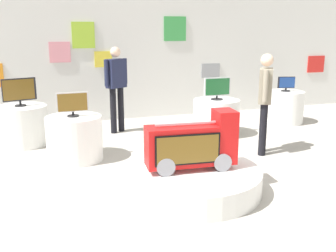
% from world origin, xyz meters
% --- Properties ---
extents(ground_plane, '(30.00, 30.00, 0.00)m').
position_xyz_m(ground_plane, '(0.00, 0.00, 0.00)').
color(ground_plane, '#B2ADA3').
extents(back_wall_display, '(12.13, 0.13, 2.85)m').
position_xyz_m(back_wall_display, '(0.00, 4.24, 1.43)').
color(back_wall_display, silver).
rests_on(back_wall_display, ground).
extents(main_display_pedestal, '(1.78, 1.78, 0.29)m').
position_xyz_m(main_display_pedestal, '(-0.39, -0.11, 0.15)').
color(main_display_pedestal, white).
rests_on(main_display_pedestal, ground).
extents(novelty_firetruck_tv, '(1.15, 0.48, 0.73)m').
position_xyz_m(novelty_firetruck_tv, '(-0.37, -0.12, 0.59)').
color(novelty_firetruck_tv, gray).
rests_on(novelty_firetruck_tv, main_display_pedestal).
extents(display_pedestal_left_rear, '(0.86, 0.86, 0.69)m').
position_xyz_m(display_pedestal_left_rear, '(-1.63, 1.62, 0.35)').
color(display_pedestal_left_rear, white).
rests_on(display_pedestal_left_rear, ground).
extents(tv_on_left_rear, '(0.48, 0.18, 0.37)m').
position_xyz_m(tv_on_left_rear, '(-1.63, 1.62, 0.90)').
color(tv_on_left_rear, black).
rests_on(tv_on_left_rear, display_pedestal_left_rear).
extents(display_pedestal_center_rear, '(0.88, 0.88, 0.69)m').
position_xyz_m(display_pedestal_center_rear, '(1.11, 2.24, 0.35)').
color(display_pedestal_center_rear, white).
rests_on(display_pedestal_center_rear, ground).
extents(tv_on_center_rear, '(0.53, 0.22, 0.42)m').
position_xyz_m(tv_on_center_rear, '(1.11, 2.24, 0.92)').
color(tv_on_center_rear, black).
rests_on(tv_on_center_rear, display_pedestal_center_rear).
extents(display_pedestal_right_rear, '(0.89, 0.89, 0.69)m').
position_xyz_m(display_pedestal_right_rear, '(-2.41, 2.79, 0.35)').
color(display_pedestal_right_rear, white).
rests_on(display_pedestal_right_rear, ground).
extents(tv_on_right_rear, '(0.56, 0.19, 0.49)m').
position_xyz_m(tv_on_right_rear, '(-2.41, 2.78, 0.96)').
color(tv_on_right_rear, black).
rests_on(tv_on_right_rear, display_pedestal_right_rear).
extents(display_pedestal_far_right, '(0.81, 0.81, 0.69)m').
position_xyz_m(display_pedestal_far_right, '(2.98, 2.69, 0.35)').
color(display_pedestal_far_right, white).
rests_on(display_pedestal_far_right, ground).
extents(tv_on_far_right, '(0.37, 0.19, 0.32)m').
position_xyz_m(tv_on_far_right, '(2.98, 2.69, 0.86)').
color(tv_on_far_right, black).
rests_on(tv_on_far_right, display_pedestal_far_right).
extents(shopper_browsing_near_truck, '(0.50, 0.36, 1.67)m').
position_xyz_m(shopper_browsing_near_truck, '(-0.65, 3.09, 0.98)').
color(shopper_browsing_near_truck, black).
rests_on(shopper_browsing_near_truck, ground).
extents(shopper_browsing_rear, '(0.38, 0.48, 1.63)m').
position_xyz_m(shopper_browsing_rear, '(1.32, 0.94, 0.95)').
color(shopper_browsing_rear, black).
rests_on(shopper_browsing_rear, ground).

